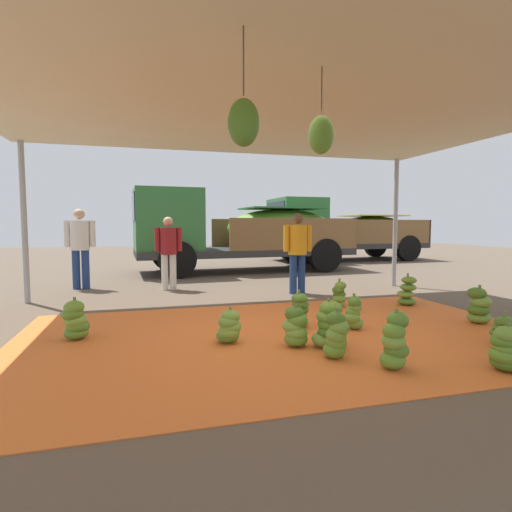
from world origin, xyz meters
name	(u,v)px	position (x,y,z in m)	size (l,w,h in m)	color
ground_plane	(236,296)	(0.00, 3.00, 0.00)	(40.00, 40.00, 0.00)	brown
tarp_orange	(287,336)	(0.00, 0.00, 0.01)	(6.66, 4.07, 0.01)	orange
tent_canopy	(291,103)	(-0.01, -0.10, 2.86)	(8.00, 7.00, 2.95)	#9EA0A5
banana_bunch_0	(229,327)	(-0.78, -0.12, 0.20)	(0.37, 0.40, 0.44)	#518428
banana_bunch_1	(76,321)	(-2.56, 0.51, 0.24)	(0.42, 0.43, 0.53)	#518428
banana_bunch_2	(295,327)	(-0.06, -0.44, 0.23)	(0.39, 0.38, 0.50)	#60932D
banana_bunch_3	(354,314)	(0.96, 0.05, 0.22)	(0.31, 0.30, 0.49)	#6B9E38
banana_bunch_4	(299,311)	(0.30, 0.35, 0.23)	(0.39, 0.38, 0.52)	#75A83D
banana_bunch_5	(505,332)	(2.27, -1.09, 0.17)	(0.39, 0.41, 0.41)	#75A83D
banana_bunch_6	(336,336)	(0.20, -0.96, 0.25)	(0.33, 0.34, 0.54)	#60932D
banana_bunch_7	(339,295)	(1.45, 1.43, 0.22)	(0.30, 0.30, 0.49)	#75A83D
banana_bunch_8	(407,292)	(2.69, 1.29, 0.24)	(0.43, 0.44, 0.56)	#518428
banana_bunch_9	(479,307)	(2.84, -0.13, 0.25)	(0.41, 0.43, 0.55)	#6B9E38
banana_bunch_10	(506,350)	(1.61, -1.72, 0.22)	(0.43, 0.41, 0.48)	#477523
banana_bunch_11	(329,325)	(0.30, -0.57, 0.26)	(0.44, 0.44, 0.57)	#75A83D
banana_bunch_12	(395,342)	(0.60, -1.39, 0.27)	(0.37, 0.34, 0.60)	#60932D
cargo_truck_main	(239,231)	(1.00, 7.11, 1.23)	(6.56, 2.69, 2.40)	#2D2D2D
cargo_truck_far	(341,230)	(5.78, 9.74, 1.20)	(6.12, 2.61, 2.40)	#2D2D2D
worker_0	(298,247)	(1.27, 2.92, 0.96)	(0.60, 0.37, 1.65)	navy
worker_1	(80,242)	(-3.10, 4.76, 1.03)	(0.64, 0.39, 1.76)	navy
worker_2	(168,247)	(-1.24, 4.14, 0.92)	(0.58, 0.35, 1.58)	silver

